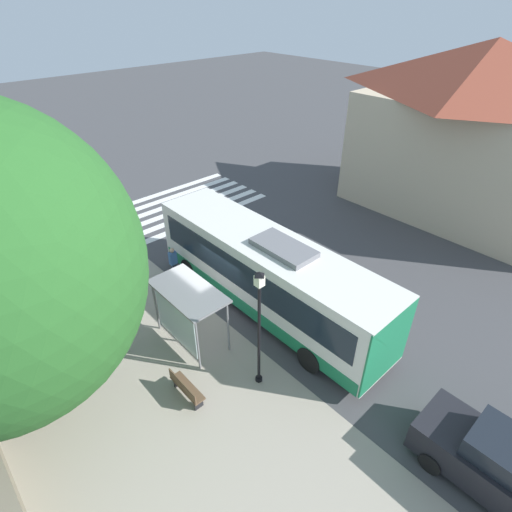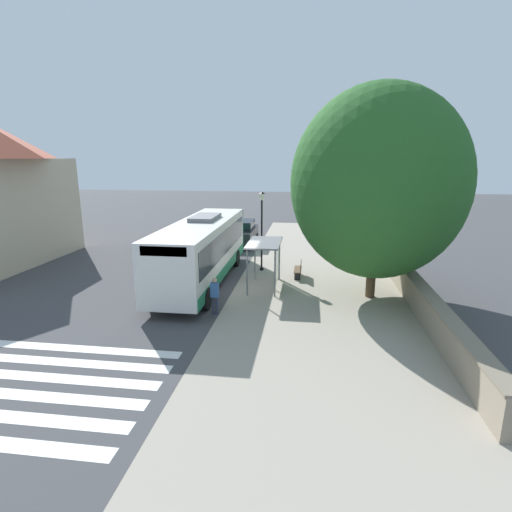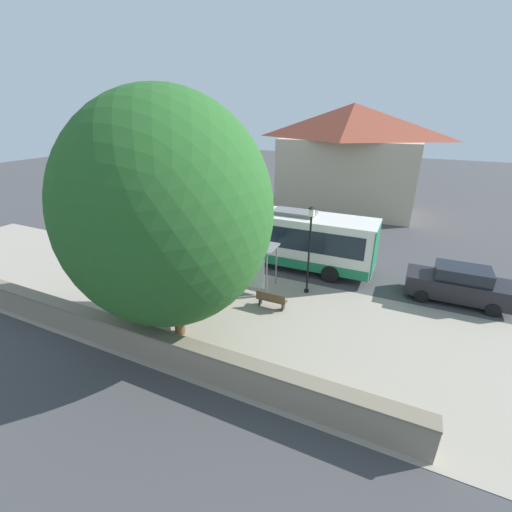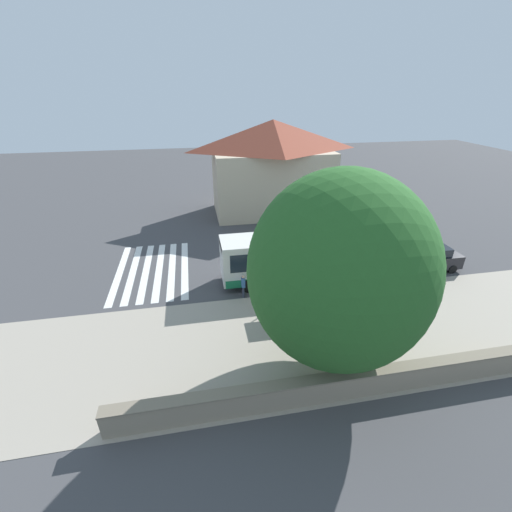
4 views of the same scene
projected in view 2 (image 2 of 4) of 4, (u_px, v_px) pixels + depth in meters
The scene contains 11 objects.
ground_plane at pixel (233, 292), 20.06m from camera, with size 120.00×120.00×0.00m, color #424244.
sidewalk_plaza at pixel (323, 295), 19.48m from camera, with size 9.00×44.00×0.02m.
crosswalk_stripes at pixel (10, 384), 11.89m from camera, with size 9.00×5.25×0.01m.
stone_wall at pixel (411, 286), 18.80m from camera, with size 0.60×20.00×1.30m.
bus at pixel (202, 249), 21.24m from camera, with size 2.69×11.22×3.50m.
bus_shelter at pixel (267, 250), 20.20m from camera, with size 1.64×3.05×2.41m.
pedestrian at pixel (215, 293), 16.97m from camera, with size 0.34×0.22×1.63m.
bench at pixel (299, 269), 22.36m from camera, with size 0.40×1.49×0.88m.
street_lamp_near at pixel (262, 225), 23.16m from camera, with size 0.28×0.28×4.68m.
shade_tree at pixel (378, 183), 18.01m from camera, with size 7.89×7.89×9.77m.
parked_car_behind_bus at pixel (243, 233), 30.69m from camera, with size 1.95×4.68×1.86m.
Camera 2 is at (-3.71, 18.72, 6.56)m, focal length 28.00 mm.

